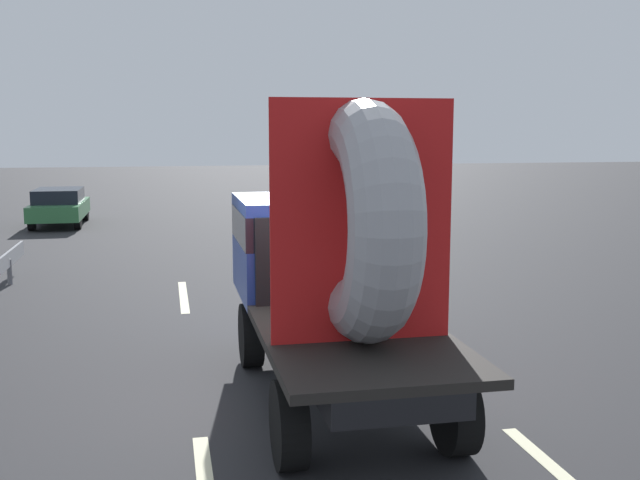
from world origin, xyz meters
The scene contains 7 objects.
ground_plane centered at (0.00, 0.00, 0.00)m, with size 120.00×120.00×0.00m, color #28282B.
flatbed_truck centered at (0.26, 0.00, 1.72)m, with size 2.02×5.27×3.58m.
distant_sedan centered at (3.60, 14.21, 0.74)m, with size 1.82×4.25×1.39m.
lane_dash_left_far centered at (-1.42, 5.90, 0.00)m, with size 2.89×0.16×0.01m, color beige.
lane_dash_right_near centered at (1.93, -2.65, 0.00)m, with size 2.14×0.16×0.01m, color beige.
lane_dash_right_far centered at (1.93, 5.75, 0.00)m, with size 2.64×0.16×0.01m, color beige.
oncoming_car centered at (-5.29, 18.08, 0.68)m, with size 1.66×3.88×1.26m.
Camera 1 is at (-1.70, -8.91, 3.27)m, focal length 42.38 mm.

